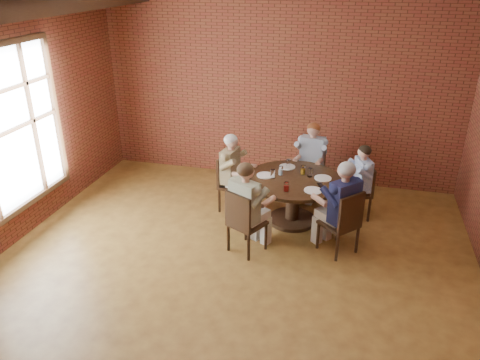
% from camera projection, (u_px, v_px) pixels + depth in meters
% --- Properties ---
extents(floor, '(7.00, 7.00, 0.00)m').
position_uv_depth(floor, '(224.00, 283.00, 6.01)').
color(floor, olive).
rests_on(floor, ground).
extents(ceiling, '(7.00, 7.00, 0.00)m').
position_uv_depth(ceiling, '(219.00, 0.00, 4.59)').
color(ceiling, white).
rests_on(ceiling, wall_back).
extents(wall_back, '(7.00, 0.00, 7.00)m').
position_uv_depth(wall_back, '(278.00, 89.00, 8.38)').
color(wall_back, brown).
rests_on(wall_back, ground).
extents(ceiling_beam, '(0.22, 6.90, 0.26)m').
position_uv_depth(ceiling_beam, '(9.00, 9.00, 5.21)').
color(ceiling_beam, '#321F10').
rests_on(ceiling_beam, ceiling).
extents(window, '(0.10, 2.16, 2.36)m').
position_uv_depth(window, '(8.00, 131.00, 6.40)').
color(window, white).
rests_on(window, wall_left).
extents(dining_table, '(1.49, 1.49, 0.75)m').
position_uv_depth(dining_table, '(293.00, 191.00, 7.25)').
color(dining_table, '#321F10').
rests_on(dining_table, floor).
extents(chair_a, '(0.49, 0.49, 0.88)m').
position_uv_depth(chair_a, '(362.00, 190.00, 7.40)').
color(chair_a, '#321F10').
rests_on(chair_a, floor).
extents(diner_a, '(0.70, 0.64, 1.23)m').
position_uv_depth(diner_a, '(359.00, 183.00, 7.33)').
color(diner_a, '#3F62A4').
rests_on(diner_a, floor).
extents(chair_b, '(0.48, 0.48, 0.93)m').
position_uv_depth(chair_b, '(312.00, 167.00, 8.16)').
color(chair_b, '#321F10').
rests_on(chair_b, floor).
extents(diner_b, '(0.61, 0.72, 1.33)m').
position_uv_depth(diner_b, '(311.00, 161.00, 8.02)').
color(diner_b, '#98AAC1').
rests_on(diner_b, floor).
extents(chair_c, '(0.47, 0.47, 0.92)m').
position_uv_depth(chair_c, '(229.00, 181.00, 7.66)').
color(chair_c, '#321F10').
rests_on(chair_c, floor).
extents(diner_c, '(0.70, 0.61, 1.31)m').
position_uv_depth(diner_c, '(233.00, 173.00, 7.56)').
color(diner_c, brown).
rests_on(diner_c, floor).
extents(chair_d, '(0.59, 0.59, 0.95)m').
position_uv_depth(chair_d, '(243.00, 221.00, 6.44)').
color(chair_d, '#321F10').
rests_on(chair_d, floor).
extents(diner_d, '(0.78, 0.84, 1.35)m').
position_uv_depth(diner_d, '(247.00, 208.00, 6.44)').
color(diner_d, tan).
rests_on(diner_d, floor).
extents(chair_e, '(0.63, 0.63, 0.96)m').
position_uv_depth(chair_e, '(344.00, 221.00, 6.42)').
color(chair_e, '#321F10').
rests_on(chair_e, floor).
extents(diner_e, '(0.87, 0.86, 1.37)m').
position_uv_depth(diner_e, '(340.00, 208.00, 6.42)').
color(diner_e, '#171B43').
rests_on(diner_e, floor).
extents(plate_a, '(0.26, 0.26, 0.01)m').
position_uv_depth(plate_a, '(323.00, 178.00, 7.15)').
color(plate_a, white).
rests_on(plate_a, dining_table).
extents(plate_b, '(0.26, 0.26, 0.01)m').
position_uv_depth(plate_b, '(287.00, 167.00, 7.55)').
color(plate_b, white).
rests_on(plate_b, dining_table).
extents(plate_c, '(0.26, 0.26, 0.01)m').
position_uv_depth(plate_c, '(265.00, 175.00, 7.24)').
color(plate_c, white).
rests_on(plate_c, dining_table).
extents(plate_d, '(0.26, 0.26, 0.01)m').
position_uv_depth(plate_d, '(313.00, 190.00, 6.75)').
color(plate_d, white).
rests_on(plate_d, dining_table).
extents(glass_a, '(0.07, 0.07, 0.14)m').
position_uv_depth(glass_a, '(310.00, 172.00, 7.19)').
color(glass_a, white).
rests_on(glass_a, dining_table).
extents(glass_b, '(0.07, 0.07, 0.14)m').
position_uv_depth(glass_b, '(303.00, 170.00, 7.28)').
color(glass_b, white).
rests_on(glass_b, dining_table).
extents(glass_c, '(0.07, 0.07, 0.14)m').
position_uv_depth(glass_c, '(288.00, 164.00, 7.50)').
color(glass_c, white).
rests_on(glass_c, dining_table).
extents(glass_d, '(0.07, 0.07, 0.14)m').
position_uv_depth(glass_d, '(281.00, 171.00, 7.25)').
color(glass_d, white).
rests_on(glass_d, dining_table).
extents(glass_e, '(0.07, 0.07, 0.14)m').
position_uv_depth(glass_e, '(273.00, 174.00, 7.13)').
color(glass_e, white).
rests_on(glass_e, dining_table).
extents(glass_f, '(0.07, 0.07, 0.14)m').
position_uv_depth(glass_f, '(286.00, 187.00, 6.72)').
color(glass_f, white).
rests_on(glass_f, dining_table).
extents(smartphone, '(0.12, 0.16, 0.01)m').
position_uv_depth(smartphone, '(321.00, 185.00, 6.93)').
color(smartphone, black).
rests_on(smartphone, dining_table).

